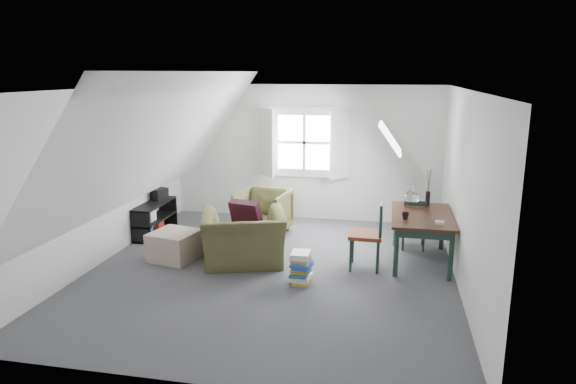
% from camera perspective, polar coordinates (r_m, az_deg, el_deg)
% --- Properties ---
extents(floor, '(5.50, 5.50, 0.00)m').
position_cam_1_polar(floor, '(7.28, -1.87, -8.72)').
color(floor, '#46464B').
rests_on(floor, ground).
extents(ceiling, '(5.50, 5.50, 0.00)m').
position_cam_1_polar(ceiling, '(6.76, -2.03, 11.35)').
color(ceiling, white).
rests_on(ceiling, wall_back).
extents(wall_back, '(5.00, 0.00, 5.00)m').
position_cam_1_polar(wall_back, '(9.56, 1.86, 4.36)').
color(wall_back, silver).
rests_on(wall_back, ground).
extents(wall_front, '(5.00, 0.00, 5.00)m').
position_cam_1_polar(wall_front, '(4.38, -10.30, -6.57)').
color(wall_front, silver).
rests_on(wall_front, ground).
extents(wall_left, '(0.00, 5.50, 5.50)m').
position_cam_1_polar(wall_left, '(7.86, -19.97, 1.64)').
color(wall_left, silver).
rests_on(wall_left, ground).
extents(wall_right, '(0.00, 5.50, 5.50)m').
position_cam_1_polar(wall_right, '(6.80, 19.03, 0.00)').
color(wall_right, silver).
rests_on(wall_right, ground).
extents(slope_left, '(3.19, 5.50, 4.48)m').
position_cam_1_polar(slope_left, '(7.33, -13.90, 5.43)').
color(slope_left, white).
rests_on(slope_left, wall_left).
extents(slope_right, '(3.19, 5.50, 4.48)m').
position_cam_1_polar(slope_right, '(6.64, 11.20, 4.79)').
color(slope_right, white).
rests_on(slope_right, wall_right).
extents(dormer_window, '(1.71, 0.35, 1.30)m').
position_cam_1_polar(dormer_window, '(9.46, 1.79, 5.49)').
color(dormer_window, white).
rests_on(dormer_window, wall_back).
extents(skylight, '(0.35, 0.75, 0.47)m').
position_cam_1_polar(skylight, '(7.93, 11.27, 5.90)').
color(skylight, white).
rests_on(skylight, slope_right).
extents(armchair_near, '(1.42, 1.32, 0.76)m').
position_cam_1_polar(armchair_near, '(7.59, -4.88, -7.84)').
color(armchair_near, '#4A4A27').
rests_on(armchair_near, floor).
extents(armchair_far, '(0.94, 0.96, 0.77)m').
position_cam_1_polar(armchair_far, '(8.86, -2.76, -4.67)').
color(armchair_far, '#4A4A27').
rests_on(armchair_far, floor).
extents(throw_pillow, '(0.51, 0.37, 0.47)m').
position_cam_1_polar(throw_pillow, '(7.51, -4.67, -2.62)').
color(throw_pillow, '#320D1B').
rests_on(throw_pillow, armchair_near).
extents(ottoman, '(0.75, 0.75, 0.42)m').
position_cam_1_polar(ottoman, '(7.83, -12.47, -5.80)').
color(ottoman, tan).
rests_on(ottoman, floor).
extents(dining_table, '(0.87, 1.44, 0.72)m').
position_cam_1_polar(dining_table, '(7.65, 14.67, -3.11)').
color(dining_table, '#321A10').
rests_on(dining_table, floor).
extents(demijohn, '(0.23, 0.23, 0.33)m').
position_cam_1_polar(demijohn, '(8.02, 13.53, -0.60)').
color(demijohn, silver).
rests_on(demijohn, dining_table).
extents(vase_twigs, '(0.07, 0.08, 0.55)m').
position_cam_1_polar(vase_twigs, '(8.13, 15.27, -0.59)').
color(vase_twigs, black).
rests_on(vase_twigs, dining_table).
extents(cup, '(0.13, 0.13, 0.10)m').
position_cam_1_polar(cup, '(7.32, 12.88, -2.96)').
color(cup, black).
rests_on(cup, dining_table).
extents(paper_box, '(0.13, 0.09, 0.04)m').
position_cam_1_polar(paper_box, '(7.20, 16.49, -3.28)').
color(paper_box, white).
rests_on(paper_box, dining_table).
extents(dining_chair_far, '(0.38, 0.38, 0.81)m').
position_cam_1_polar(dining_chair_far, '(8.25, 13.81, -3.34)').
color(dining_chair_far, '#612B13').
rests_on(dining_chair_far, floor).
extents(dining_chair_near, '(0.45, 0.45, 0.97)m').
position_cam_1_polar(dining_chair_near, '(7.29, 8.90, -4.62)').
color(dining_chair_near, '#612B13').
rests_on(dining_chair_near, floor).
extents(media_shelf, '(0.36, 1.08, 0.55)m').
position_cam_1_polar(media_shelf, '(9.04, -14.71, -3.10)').
color(media_shelf, black).
rests_on(media_shelf, floor).
extents(electronics_box, '(0.27, 0.31, 0.21)m').
position_cam_1_polar(electronics_box, '(9.19, -14.08, -0.26)').
color(electronics_box, black).
rests_on(electronics_box, media_shelf).
extents(magazine_stack, '(0.31, 0.37, 0.42)m').
position_cam_1_polar(magazine_stack, '(6.81, 1.45, -8.41)').
color(magazine_stack, '#B29933').
rests_on(magazine_stack, floor).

